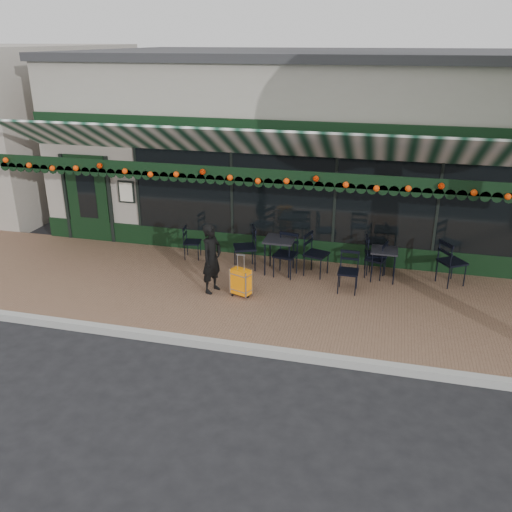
% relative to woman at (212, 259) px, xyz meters
% --- Properties ---
extents(ground, '(80.00, 80.00, 0.00)m').
position_rel_woman_xyz_m(ground, '(0.80, -1.80, -0.87)').
color(ground, black).
rests_on(ground, ground).
extents(sidewalk, '(18.00, 4.00, 0.15)m').
position_rel_woman_xyz_m(sidewalk, '(0.80, 0.20, -0.80)').
color(sidewalk, brown).
rests_on(sidewalk, ground).
extents(curb, '(18.00, 0.16, 0.15)m').
position_rel_woman_xyz_m(curb, '(0.80, -1.88, -0.80)').
color(curb, '#9E9E99').
rests_on(curb, ground).
extents(restaurant_building, '(12.00, 9.60, 4.50)m').
position_rel_woman_xyz_m(restaurant_building, '(0.80, 6.03, 1.40)').
color(restaurant_building, gray).
rests_on(restaurant_building, ground).
extents(woman, '(0.49, 0.61, 1.44)m').
position_rel_woman_xyz_m(woman, '(0.00, 0.00, 0.00)').
color(woman, black).
rests_on(woman, sidewalk).
extents(suitcase, '(0.44, 0.34, 0.89)m').
position_rel_woman_xyz_m(suitcase, '(0.63, -0.06, -0.42)').
color(suitcase, orange).
rests_on(suitcase, sidewalk).
extents(cafe_table_a, '(0.56, 0.56, 0.69)m').
position_rel_woman_xyz_m(cafe_table_a, '(3.37, 1.47, -0.10)').
color(cafe_table_a, black).
rests_on(cafe_table_a, sidewalk).
extents(cafe_table_b, '(0.64, 0.64, 0.79)m').
position_rel_woman_xyz_m(cafe_table_b, '(1.13, 1.30, -0.01)').
color(cafe_table_b, black).
rests_on(cafe_table_b, sidewalk).
extents(chair_a_left, '(0.51, 0.51, 0.83)m').
position_rel_woman_xyz_m(chair_a_left, '(3.21, 1.55, -0.31)').
color(chair_a_left, black).
rests_on(chair_a_left, sidewalk).
extents(chair_a_right, '(0.50, 0.50, 0.87)m').
position_rel_woman_xyz_m(chair_a_right, '(3.18, 1.77, -0.29)').
color(chair_a_right, black).
rests_on(chair_a_right, sidewalk).
extents(chair_a_front, '(0.43, 0.43, 0.85)m').
position_rel_woman_xyz_m(chair_a_front, '(2.70, 0.67, -0.29)').
color(chair_a_front, black).
rests_on(chair_a_front, sidewalk).
extents(chair_a_extra, '(0.68, 0.68, 0.99)m').
position_rel_woman_xyz_m(chair_a_extra, '(4.77, 1.57, -0.23)').
color(chair_a_extra, black).
rests_on(chair_a_extra, sidewalk).
extents(chair_b_left, '(0.65, 0.65, 0.99)m').
position_rel_woman_xyz_m(chair_b_left, '(0.33, 1.31, -0.23)').
color(chair_b_left, black).
rests_on(chair_b_left, sidewalk).
extents(chair_b_right, '(0.59, 0.59, 0.96)m').
position_rel_woman_xyz_m(chair_b_right, '(1.94, 1.35, -0.24)').
color(chair_b_right, black).
rests_on(chair_b_right, sidewalk).
extents(chair_b_front, '(0.55, 0.55, 0.95)m').
position_rel_woman_xyz_m(chair_b_front, '(1.29, 1.14, -0.24)').
color(chair_b_front, black).
rests_on(chair_b_front, sidewalk).
extents(chair_solo, '(0.45, 0.45, 0.78)m').
position_rel_woman_xyz_m(chair_solo, '(-1.03, 1.61, -0.33)').
color(chair_solo, black).
rests_on(chair_solo, sidewalk).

